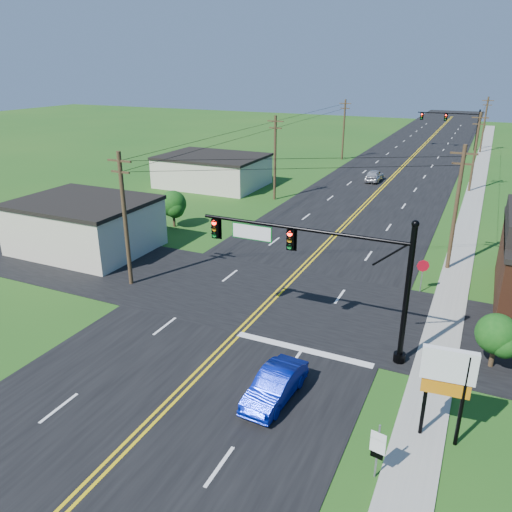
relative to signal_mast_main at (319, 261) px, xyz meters
The scene contains 21 objects.
ground 10.27m from the signal_mast_main, 118.47° to the right, with size 260.00×260.00×0.00m, color #1B4E16.
road_main 42.49m from the signal_mast_main, 95.90° to the left, with size 16.00×220.00×0.04m, color black.
road_cross 7.56m from the signal_mast_main, 137.32° to the left, with size 70.00×10.00×0.04m, color black.
sidewalk 32.93m from the signal_mast_main, 79.10° to the left, with size 2.00×160.00×0.08m, color gray.
signal_mast_main is the anchor object (origin of this frame).
signal_mast_far 72.00m from the signal_mast_main, 89.92° to the left, with size 10.98×0.60×7.48m.
cream_bldg_near 22.33m from the signal_mast_main, 164.29° to the left, with size 10.20×8.20×4.10m.
cream_bldg_far 38.12m from the signal_mast_main, 127.88° to the left, with size 12.20×9.20×3.70m.
utility_pole_left_a 13.98m from the signal_mast_main, behind, with size 1.80×0.28×9.00m.
utility_pole_left_b 30.34m from the signal_mast_main, 117.14° to the left, with size 1.80×0.28×9.00m.
utility_pole_left_c 55.74m from the signal_mast_main, 104.37° to the left, with size 1.80×0.28×9.00m.
utility_pole_right_a 15.03m from the signal_mast_main, 68.69° to the left, with size 1.80×0.28×9.00m.
utility_pole_right_b 40.37m from the signal_mast_main, 82.22° to the left, with size 1.80×0.28×9.00m.
utility_pole_right_c 70.21m from the signal_mast_main, 85.54° to the left, with size 1.80×0.28×9.00m.
shrub_corner 9.26m from the signal_mast_main, ahead, with size 2.00×2.00×2.86m.
tree_left 23.22m from the signal_mast_main, 142.64° to the left, with size 2.40×2.40×3.37m.
blue_car 6.76m from the signal_mast_main, 90.53° to the right, with size 1.47×4.21×1.39m, color #07179A.
distant_car 41.15m from the signal_mast_main, 98.16° to the left, with size 1.76×4.38×1.49m, color #B4B3B9.
route_sign 10.05m from the signal_mast_main, 58.02° to the right, with size 0.57×0.14×2.31m.
stop_sign 10.40m from the signal_mast_main, 64.76° to the left, with size 0.77×0.32×2.27m.
pylon_sign 8.66m from the signal_mast_main, 36.11° to the right, with size 2.04×0.49×4.15m.
Camera 1 is at (11.36, -14.57, 14.09)m, focal length 35.00 mm.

